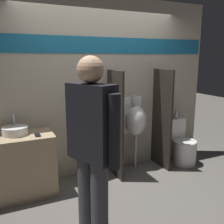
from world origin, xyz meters
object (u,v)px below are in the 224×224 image
object	(u,v)px
sink_basin	(15,131)
toilet	(182,146)
urinal_far	(136,121)
person_in_vest	(92,147)
urinal_near_counter	(86,127)
cell_phone	(38,135)

from	to	relation	value
sink_basin	toilet	xyz separation A→B (m)	(2.69, -0.10, -0.58)
urinal_far	person_in_vest	xyz separation A→B (m)	(-1.25, -1.37, 0.21)
urinal_near_counter	urinal_far	size ratio (longest dim) A/B	1.00
sink_basin	toilet	world-z (taller)	sink_basin
toilet	person_in_vest	distance (m)	2.51
urinal_far	urinal_near_counter	bearing A→B (deg)	180.00
toilet	cell_phone	bearing A→B (deg)	-178.61
sink_basin	urinal_near_counter	bearing A→B (deg)	4.10
urinal_near_counter	sink_basin	bearing A→B (deg)	-175.90
sink_basin	person_in_vest	xyz separation A→B (m)	(0.59, -1.30, 0.13)
sink_basin	urinal_far	size ratio (longest dim) A/B	0.27
toilet	person_in_vest	bearing A→B (deg)	-150.27
cell_phone	person_in_vest	xyz separation A→B (m)	(0.33, -1.14, 0.17)
urinal_near_counter	urinal_far	distance (m)	0.85
sink_basin	urinal_near_counter	distance (m)	1.00
urinal_far	toilet	bearing A→B (deg)	-11.43
cell_phone	urinal_far	size ratio (longest dim) A/B	0.12
cell_phone	toilet	xyz separation A→B (m)	(2.43, 0.06, -0.53)
sink_basin	cell_phone	world-z (taller)	sink_basin
urinal_near_counter	cell_phone	bearing A→B (deg)	-162.50
sink_basin	cell_phone	distance (m)	0.31
urinal_near_counter	person_in_vest	world-z (taller)	person_in_vest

